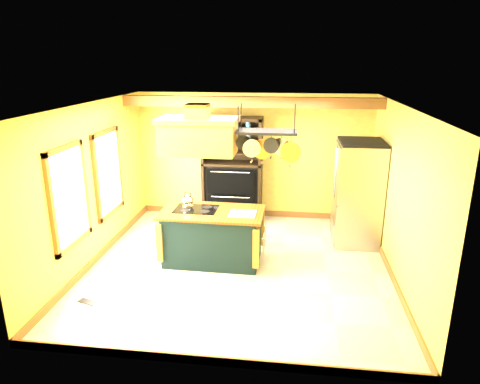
% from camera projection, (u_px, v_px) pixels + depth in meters
% --- Properties ---
extents(floor, '(5.00, 5.00, 0.00)m').
position_uv_depth(floor, '(239.00, 266.00, 7.29)').
color(floor, beige).
rests_on(floor, ground).
extents(ceiling, '(5.00, 5.00, 0.00)m').
position_uv_depth(ceiling, '(239.00, 105.00, 6.48)').
color(ceiling, white).
rests_on(ceiling, wall_back).
extents(wall_back, '(5.00, 0.02, 2.70)m').
position_uv_depth(wall_back, '(254.00, 157.00, 9.25)').
color(wall_back, '#DAC84F').
rests_on(wall_back, floor).
extents(wall_front, '(5.00, 0.02, 2.70)m').
position_uv_depth(wall_front, '(210.00, 260.00, 4.52)').
color(wall_front, '#DAC84F').
rests_on(wall_front, floor).
extents(wall_left, '(0.02, 5.00, 2.70)m').
position_uv_depth(wall_left, '(92.00, 185.00, 7.18)').
color(wall_left, '#DAC84F').
rests_on(wall_left, floor).
extents(wall_right, '(0.02, 5.00, 2.70)m').
position_uv_depth(wall_right, '(400.00, 196.00, 6.59)').
color(wall_right, '#DAC84F').
rests_on(wall_right, floor).
extents(ceiling_beam, '(5.00, 0.15, 0.20)m').
position_uv_depth(ceiling_beam, '(250.00, 102.00, 8.12)').
color(ceiling_beam, brown).
rests_on(ceiling_beam, ceiling).
extents(window_near, '(0.06, 1.06, 1.56)m').
position_uv_depth(window_near, '(69.00, 197.00, 6.40)').
color(window_near, brown).
rests_on(window_near, wall_left).
extents(window_far, '(0.06, 1.06, 1.56)m').
position_uv_depth(window_far, '(108.00, 173.00, 7.73)').
color(window_far, brown).
rests_on(window_far, wall_left).
extents(kitchen_island, '(1.75, 1.00, 1.11)m').
position_uv_depth(kitchen_island, '(212.00, 236.00, 7.34)').
color(kitchen_island, black).
rests_on(kitchen_island, floor).
extents(range_hood, '(1.27, 0.72, 0.80)m').
position_uv_depth(range_hood, '(198.00, 134.00, 6.84)').
color(range_hood, gold).
rests_on(range_hood, ceiling).
extents(pot_rack, '(1.04, 0.47, 0.88)m').
position_uv_depth(pot_rack, '(268.00, 140.00, 6.73)').
color(pot_rack, black).
rests_on(pot_rack, ceiling).
extents(refrigerator, '(0.83, 0.98, 1.92)m').
position_uv_depth(refrigerator, '(357.00, 195.00, 8.02)').
color(refrigerator, '#9B9EA4').
rests_on(refrigerator, floor).
extents(hutch, '(1.26, 0.57, 2.23)m').
position_uv_depth(hutch, '(233.00, 180.00, 9.22)').
color(hutch, black).
rests_on(hutch, floor).
extents(floor_register, '(0.30, 0.19, 0.01)m').
position_uv_depth(floor_register, '(88.00, 302.00, 6.21)').
color(floor_register, black).
rests_on(floor_register, floor).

